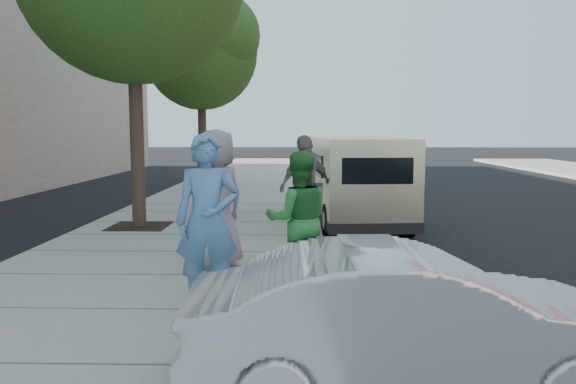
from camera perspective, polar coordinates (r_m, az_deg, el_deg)
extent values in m
plane|color=black|center=(9.43, -5.35, -6.95)|extent=(120.00, 120.00, 0.00)
cube|color=gray|center=(9.58, -11.34, -6.37)|extent=(5.00, 60.00, 0.15)
cube|color=gray|center=(9.35, 3.50, -6.57)|extent=(0.12, 60.00, 0.16)
cube|color=black|center=(12.17, -14.84, -3.37)|extent=(1.20, 1.20, 0.01)
cylinder|color=#38281E|center=(12.00, -15.11, 5.98)|extent=(0.28, 0.28, 3.96)
cube|color=black|center=(19.51, -8.61, 0.38)|extent=(1.20, 1.20, 0.01)
cylinder|color=#38281E|center=(19.41, -8.70, 5.55)|extent=(0.28, 0.28, 3.52)
sphere|color=#1C4A18|center=(19.57, -8.84, 13.78)|extent=(3.80, 3.80, 3.80)
sphere|color=#1C4A18|center=(19.16, -7.26, 15.48)|extent=(2.85, 2.85, 2.85)
sphere|color=#1C4A18|center=(20.19, -10.04, 14.39)|extent=(2.66, 2.66, 2.66)
cylinder|color=gray|center=(7.85, 2.51, -4.70)|extent=(0.05, 0.05, 1.02)
cube|color=gray|center=(7.77, 2.53, -0.74)|extent=(0.21, 0.13, 0.07)
cube|color=#2D2D30|center=(7.72, 2.00, 0.17)|extent=(0.14, 0.13, 0.20)
cube|color=#2D2D30|center=(7.78, 3.05, 0.22)|extent=(0.14, 0.13, 0.20)
cube|color=beige|center=(13.02, 6.72, 1.56)|extent=(2.23, 5.01, 1.79)
cube|color=beige|center=(15.67, 4.95, 0.75)|extent=(1.70, 0.64, 0.77)
cube|color=black|center=(10.60, 9.11, 2.13)|extent=(1.35, 0.14, 0.50)
cylinder|color=black|center=(14.56, 2.47, -0.83)|extent=(0.29, 0.70, 0.68)
cylinder|color=black|center=(14.81, 8.58, -0.77)|extent=(0.29, 0.70, 0.68)
cylinder|color=black|center=(11.31, 4.26, -2.93)|extent=(0.29, 0.70, 0.68)
cylinder|color=black|center=(11.63, 12.03, -2.79)|extent=(0.29, 0.70, 0.68)
imported|color=silver|center=(4.78, 12.52, -12.82)|extent=(3.75, 1.45, 1.22)
imported|color=#5589B4|center=(6.39, -8.19, -2.94)|extent=(0.76, 0.54, 1.98)
imported|color=#2B8332|center=(7.17, 1.06, -2.83)|extent=(0.92, 0.76, 1.74)
imported|color=gray|center=(8.18, -7.28, -0.74)|extent=(1.13, 1.17, 2.03)
imported|color=gray|center=(10.42, 1.81, 0.55)|extent=(1.19, 1.04, 1.92)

